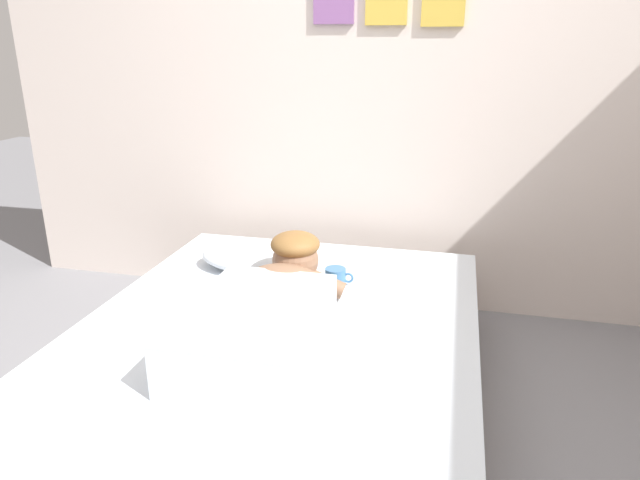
{
  "coord_description": "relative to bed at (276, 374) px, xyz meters",
  "views": [
    {
      "loc": [
        0.37,
        -1.26,
        1.37
      ],
      "look_at": [
        -0.13,
        0.81,
        0.63
      ],
      "focal_mm": 31.89,
      "sensor_mm": 36.0,
      "label": 1
    }
  ],
  "objects": [
    {
      "name": "coffee_cup",
      "position": [
        0.14,
        0.44,
        0.23
      ],
      "size": [
        0.12,
        0.09,
        0.07
      ],
      "color": "teal",
      "rests_on": "bed"
    },
    {
      "name": "pillow",
      "position": [
        -0.26,
        0.54,
        0.25
      ],
      "size": [
        0.52,
        0.32,
        0.11
      ],
      "primitive_type": "ellipsoid",
      "color": "silver",
      "rests_on": "bed"
    },
    {
      "name": "person_lying",
      "position": [
        -0.01,
        -0.06,
        0.3
      ],
      "size": [
        0.43,
        0.92,
        0.27
      ],
      "color": "silver",
      "rests_on": "bed"
    },
    {
      "name": "cell_phone",
      "position": [
        0.15,
        -0.27,
        0.2
      ],
      "size": [
        0.07,
        0.14,
        0.01
      ],
      "primitive_type": "cube",
      "color": "black",
      "rests_on": "bed"
    },
    {
      "name": "bed",
      "position": [
        0.0,
        0.0,
        0.0
      ],
      "size": [
        1.5,
        1.96,
        0.38
      ],
      "color": "#726051",
      "rests_on": "ground"
    },
    {
      "name": "back_wall",
      "position": [
        0.23,
        1.19,
        1.06
      ],
      "size": [
        4.25,
        0.12,
        2.5
      ],
      "color": "silver",
      "rests_on": "ground"
    }
  ]
}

